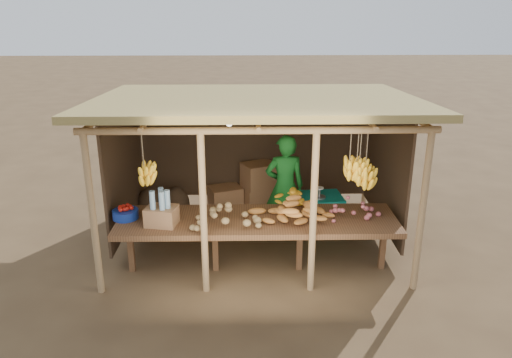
{
  "coord_description": "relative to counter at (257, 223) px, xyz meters",
  "views": [
    {
      "loc": [
        -0.15,
        -7.32,
        3.65
      ],
      "look_at": [
        0.0,
        0.0,
        1.05
      ],
      "focal_mm": 35.0,
      "sensor_mm": 36.0,
      "label": 1
    }
  ],
  "objects": [
    {
      "name": "onion_heap",
      "position": [
        1.34,
        0.01,
        0.24
      ],
      "size": [
        0.81,
        0.56,
        0.35
      ],
      "primitive_type": null,
      "rotation": [
        0.0,
        0.0,
        -0.16
      ],
      "color": "#C66066",
      "rests_on": "counter"
    },
    {
      "name": "sweet_potato_heap",
      "position": [
        0.52,
        -0.14,
        0.24
      ],
      "size": [
        1.16,
        0.83,
        0.36
      ],
      "primitive_type": null,
      "rotation": [
        0.0,
        0.0,
        0.2
      ],
      "color": "#C17831",
      "rests_on": "counter"
    },
    {
      "name": "vendor",
      "position": [
        0.46,
        1.09,
        0.12
      ],
      "size": [
        0.66,
        0.46,
        1.72
      ],
      "primitive_type": "imported",
      "rotation": [
        0.0,
        0.0,
        3.22
      ],
      "color": "#176922",
      "rests_on": "ground"
    },
    {
      "name": "banana_pile",
      "position": [
        0.51,
        0.44,
        0.23
      ],
      "size": [
        0.64,
        0.47,
        0.35
      ],
      "primitive_type": null,
      "rotation": [
        0.0,
        0.0,
        0.25
      ],
      "color": "yellow",
      "rests_on": "counter"
    },
    {
      "name": "burlap_sacks",
      "position": [
        -1.63,
        1.92,
        -0.45
      ],
      "size": [
        0.93,
        0.49,
        0.66
      ],
      "color": "#43301F",
      "rests_on": "ground"
    },
    {
      "name": "counter",
      "position": [
        0.0,
        0.0,
        0.0
      ],
      "size": [
        3.9,
        1.05,
        0.8
      ],
      "color": "brown",
      "rests_on": "ground"
    },
    {
      "name": "tomato_basin",
      "position": [
        -1.84,
        0.05,
        0.14
      ],
      "size": [
        0.36,
        0.36,
        0.19
      ],
      "rotation": [
        0.0,
        0.0,
        0.11
      ],
      "color": "navy",
      "rests_on": "counter"
    },
    {
      "name": "tarp_crate",
      "position": [
        1.09,
        1.28,
        -0.4
      ],
      "size": [
        0.74,
        0.65,
        0.82
      ],
      "color": "brown",
      "rests_on": "ground"
    },
    {
      "name": "carton_stack",
      "position": [
        -0.13,
        2.15,
        -0.34
      ],
      "size": [
        1.31,
        0.63,
        0.9
      ],
      "color": "#9C6C46",
      "rests_on": "ground"
    },
    {
      "name": "stall_structure",
      "position": [
        -0.01,
        0.81,
        1.17
      ],
      "size": [
        4.7,
        3.5,
        2.43
      ],
      "color": "tan",
      "rests_on": "ground"
    },
    {
      "name": "bottle_box",
      "position": [
        -1.3,
        -0.17,
        0.26
      ],
      "size": [
        0.46,
        0.39,
        0.51
      ],
      "color": "#9C6C46",
      "rests_on": "counter"
    },
    {
      "name": "ground",
      "position": [
        -0.0,
        0.95,
        -0.74
      ],
      "size": [
        60.0,
        60.0,
        0.0
      ],
      "primitive_type": "plane",
      "color": "brown",
      "rests_on": "ground"
    },
    {
      "name": "potato_heap",
      "position": [
        -0.41,
        -0.21,
        0.24
      ],
      "size": [
        0.96,
        0.59,
        0.36
      ],
      "primitive_type": null,
      "rotation": [
        0.0,
        0.0,
        0.02
      ],
      "color": "olive",
      "rests_on": "counter"
    }
  ]
}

